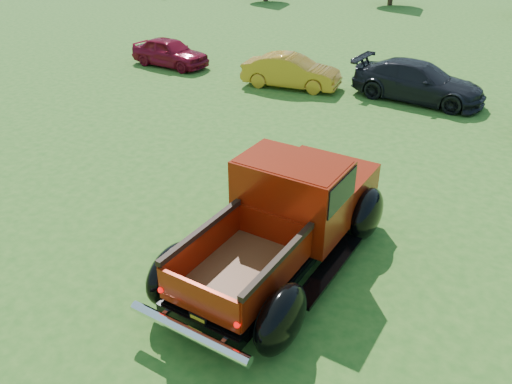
% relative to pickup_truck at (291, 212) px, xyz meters
% --- Properties ---
extents(ground, '(120.00, 120.00, 0.00)m').
position_rel_pickup_truck_xyz_m(ground, '(-1.28, 0.33, -0.98)').
color(ground, '#285919').
rests_on(ground, ground).
extents(pickup_truck, '(3.20, 5.78, 2.06)m').
position_rel_pickup_truck_xyz_m(pickup_truck, '(0.00, 0.00, 0.00)').
color(pickup_truck, black).
rests_on(pickup_truck, ground).
extents(show_car_red, '(3.76, 1.95, 1.22)m').
position_rel_pickup_truck_xyz_m(show_car_red, '(-9.78, 10.79, -0.37)').
color(show_car_red, maroon).
rests_on(show_car_red, ground).
extents(show_car_yellow, '(3.81, 1.51, 1.23)m').
position_rel_pickup_truck_xyz_m(show_car_yellow, '(-3.87, 10.16, -0.36)').
color(show_car_yellow, orange).
rests_on(show_car_yellow, ground).
extents(show_car_grey, '(4.93, 2.67, 1.36)m').
position_rel_pickup_truck_xyz_m(show_car_grey, '(0.80, 10.63, -0.30)').
color(show_car_grey, black).
rests_on(show_car_grey, ground).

